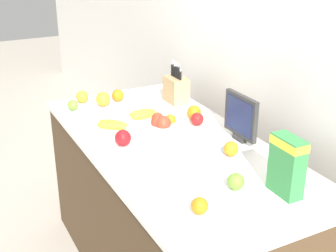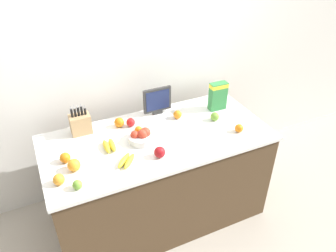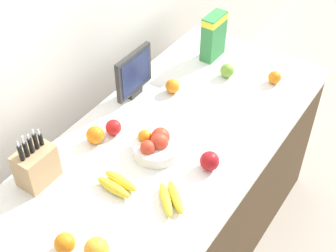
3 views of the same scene
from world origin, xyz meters
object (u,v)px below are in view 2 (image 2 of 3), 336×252
at_px(fruit_bowl, 142,136).
at_px(banana_bunch_right, 109,146).
at_px(orange_near_bowl, 178,115).
at_px(banana_bunch_left, 127,161).
at_px(orange_back_center, 59,180).
at_px(orange_by_cereal, 119,122).
at_px(apple_middle, 131,122).
at_px(apple_leftmost, 160,152).
at_px(apple_rear, 215,117).
at_px(small_monitor, 157,100).
at_px(knife_block, 81,124).
at_px(apple_near_bananas, 77,185).
at_px(orange_front_right, 239,128).
at_px(cereal_box, 218,95).
at_px(orange_mid_right, 65,158).
at_px(orange_mid_left, 74,165).

height_order(fruit_bowl, banana_bunch_right, fruit_bowl).
distance_m(fruit_bowl, orange_near_bowl, 0.43).
xyz_separation_m(banana_bunch_left, orange_back_center, (-0.47, -0.02, 0.02)).
relative_size(orange_by_cereal, orange_back_center, 1.06).
xyz_separation_m(apple_middle, apple_leftmost, (0.06, -0.47, 0.01)).
bearing_deg(apple_leftmost, fruit_bowl, 100.88).
bearing_deg(apple_rear, apple_leftmost, -157.72).
xyz_separation_m(small_monitor, apple_rear, (0.40, -0.30, -0.10)).
distance_m(apple_middle, orange_by_cereal, 0.09).
bearing_deg(knife_block, apple_leftmost, -50.76).
bearing_deg(apple_near_bananas, orange_front_right, 4.36).
bearing_deg(apple_leftmost, apple_middle, 96.88).
bearing_deg(orange_front_right, apple_leftmost, -178.01).
distance_m(knife_block, apple_near_bananas, 0.65).
xyz_separation_m(apple_rear, orange_near_bowl, (-0.27, 0.16, -0.00)).
relative_size(apple_middle, apple_leftmost, 0.87).
bearing_deg(apple_near_bananas, banana_bunch_left, 16.70).
xyz_separation_m(banana_bunch_left, orange_near_bowl, (0.59, 0.38, 0.02)).
bearing_deg(small_monitor, orange_front_right, -47.72).
bearing_deg(apple_near_bananas, apple_middle, 44.64).
xyz_separation_m(banana_bunch_right, orange_back_center, (-0.41, -0.24, 0.02)).
bearing_deg(orange_near_bowl, cereal_box, -0.61).
height_order(knife_block, apple_leftmost, knife_block).
height_order(apple_rear, orange_by_cereal, orange_by_cereal).
relative_size(banana_bunch_left, apple_near_bananas, 2.78).
xyz_separation_m(fruit_bowl, apple_near_bananas, (-0.56, -0.32, -0.01)).
distance_m(cereal_box, orange_front_right, 0.41).
distance_m(apple_middle, orange_mid_right, 0.63).
bearing_deg(banana_bunch_left, fruit_bowl, 46.83).
relative_size(fruit_bowl, banana_bunch_left, 1.20).
height_order(apple_middle, apple_rear, same).
height_order(small_monitor, orange_by_cereal, small_monitor).
height_order(small_monitor, apple_near_bananas, small_monitor).
bearing_deg(orange_front_right, apple_rear, 110.63).
xyz_separation_m(orange_by_cereal, orange_mid_left, (-0.45, -0.39, 0.00)).
distance_m(fruit_bowl, orange_back_center, 0.70).
bearing_deg(small_monitor, orange_mid_right, -158.78).
distance_m(small_monitor, orange_by_cereal, 0.38).
distance_m(cereal_box, orange_near_bowl, 0.41).
xyz_separation_m(fruit_bowl, banana_bunch_right, (-0.26, 0.01, -0.02)).
relative_size(fruit_bowl, orange_front_right, 3.15).
xyz_separation_m(apple_rear, orange_mid_left, (-1.22, -0.14, 0.01)).
bearing_deg(banana_bunch_right, orange_near_bowl, 14.10).
xyz_separation_m(small_monitor, orange_mid_left, (-0.82, -0.45, -0.09)).
bearing_deg(orange_front_right, fruit_bowl, 163.91).
relative_size(small_monitor, orange_near_bowl, 3.44).
height_order(banana_bunch_right, apple_leftmost, apple_leftmost).
bearing_deg(orange_front_right, small_monitor, 132.28).
relative_size(banana_bunch_left, orange_by_cereal, 2.19).
distance_m(apple_rear, orange_front_right, 0.25).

